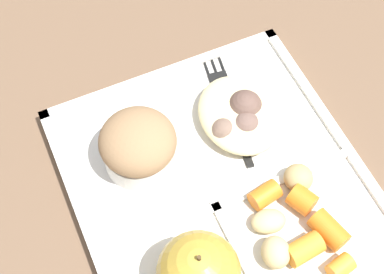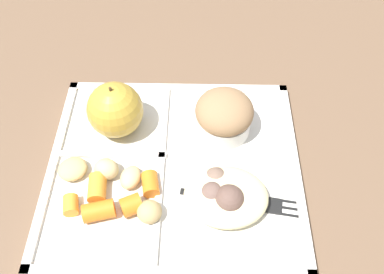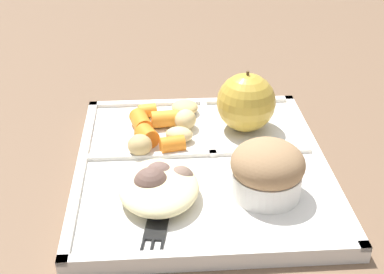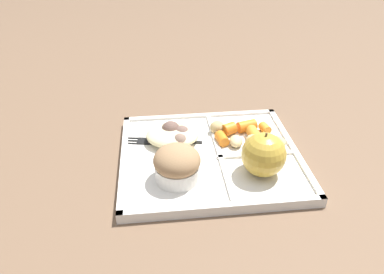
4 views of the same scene
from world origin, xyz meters
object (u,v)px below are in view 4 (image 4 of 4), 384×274
Objects in this scene: lunch_tray at (210,157)px; green_apple at (264,155)px; bran_muffin at (177,164)px; plastic_fork at (157,141)px.

lunch_tray is 0.11m from green_apple.
bran_muffin is 0.12m from plastic_fork.
bran_muffin is at bearing 43.86° from lunch_tray.
bran_muffin is 0.52× the size of plastic_fork.
bran_muffin is (0.07, 0.06, 0.04)m from lunch_tray.
plastic_fork is at bearing -33.04° from green_apple.
lunch_tray is at bearing -136.14° from bran_muffin.
lunch_tray is at bearing -38.58° from green_apple.
green_apple is 0.54× the size of plastic_fork.
green_apple reaches higher than lunch_tray.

